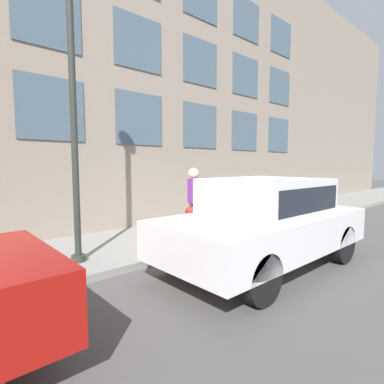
{
  "coord_description": "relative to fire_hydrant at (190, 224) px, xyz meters",
  "views": [
    {
      "loc": [
        -4.71,
        4.77,
        1.96
      ],
      "look_at": [
        0.7,
        -0.06,
        1.29
      ],
      "focal_mm": 28.0,
      "sensor_mm": 36.0,
      "label": 1
    }
  ],
  "objects": [
    {
      "name": "building_facade",
      "position": [
        2.57,
        -0.16,
        4.63
      ],
      "size": [
        0.33,
        40.0,
        10.39
      ],
      "color": "gray",
      "rests_on": "ground_plane"
    },
    {
      "name": "ground_plane",
      "position": [
        -0.51,
        -0.16,
        -0.57
      ],
      "size": [
        80.0,
        80.0,
        0.0
      ],
      "primitive_type": "plane",
      "color": "#514F4C"
    },
    {
      "name": "parked_car_white_near",
      "position": [
        -1.97,
        -0.16,
        0.37
      ],
      "size": [
        2.0,
        4.4,
        1.7
      ],
      "color": "black",
      "rests_on": "ground_plane"
    },
    {
      "name": "sidewalk",
      "position": [
        0.96,
        -0.16,
        -0.5
      ],
      "size": [
        2.93,
        60.0,
        0.14
      ],
      "color": "gray",
      "rests_on": "ground_plane"
    },
    {
      "name": "person",
      "position": [
        0.37,
        -0.43,
        0.61
      ],
      "size": [
        0.42,
        0.28,
        1.73
      ],
      "rotation": [
        0.0,
        0.0,
        -1.83
      ],
      "color": "#726651",
      "rests_on": "sidewalk"
    },
    {
      "name": "fire_hydrant",
      "position": [
        0.0,
        0.0,
        0.0
      ],
      "size": [
        0.33,
        0.44,
        0.84
      ],
      "color": "red",
      "rests_on": "sidewalk"
    },
    {
      "name": "street_lamp",
      "position": [
        0.31,
        2.54,
        2.94
      ],
      "size": [
        0.36,
        0.36,
        5.42
      ],
      "color": "#2D332D",
      "rests_on": "sidewalk"
    }
  ]
}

